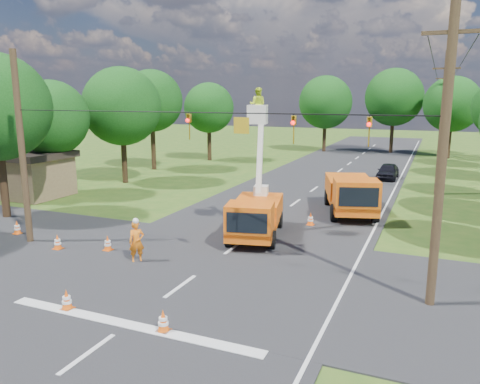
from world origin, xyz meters
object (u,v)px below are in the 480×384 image
at_px(traffic_cone_7, 346,197).
at_px(tree_left_d, 122,107).
at_px(traffic_cone_1, 163,321).
at_px(tree_left_f, 209,108).
at_px(bucket_truck, 256,207).
at_px(pole_left, 22,149).
at_px(traffic_cone_3, 311,219).
at_px(tree_left_c, 51,118).
at_px(tree_far_b, 394,97).
at_px(shed, 28,173).
at_px(pole_right_mid, 442,123).
at_px(tree_far_c, 452,104).
at_px(traffic_cone_2, 264,229).
at_px(traffic_cone_6, 17,228).
at_px(traffic_cone_4, 108,243).
at_px(distant_car, 388,171).
at_px(pole_right_near, 443,154).
at_px(traffic_cone_0, 67,300).
at_px(traffic_cone_5, 58,242).
at_px(pole_right_far, 442,113).
at_px(second_truck, 351,193).
at_px(tree_far_a, 326,102).
at_px(ground_worker, 137,242).
at_px(tree_left_e, 152,101).

relative_size(traffic_cone_7, tree_left_d, 0.08).
height_order(traffic_cone_1, tree_left_f, tree_left_f).
height_order(bucket_truck, pole_left, pole_left).
distance_m(bucket_truck, traffic_cone_3, 3.98).
bearing_deg(tree_left_c, tree_far_b, 61.56).
distance_m(traffic_cone_3, traffic_cone_7, 6.58).
height_order(bucket_truck, tree_left_d, tree_left_d).
bearing_deg(traffic_cone_3, shed, -179.58).
distance_m(shed, tree_far_b, 42.86).
xyz_separation_m(pole_right_mid, pole_left, (-18.00, -20.00, -0.61)).
relative_size(traffic_cone_1, tree_left_d, 0.08).
height_order(pole_left, tree_far_c, tree_far_c).
distance_m(traffic_cone_1, shed, 23.31).
height_order(traffic_cone_2, tree_left_d, tree_left_d).
bearing_deg(traffic_cone_6, traffic_cone_4, -3.03).
relative_size(distant_car, tree_left_c, 0.49).
xyz_separation_m(pole_right_near, pole_left, (-18.00, 0.00, -0.61)).
distance_m(traffic_cone_0, traffic_cone_5, 6.77).
bearing_deg(pole_right_near, traffic_cone_0, -155.20).
xyz_separation_m(traffic_cone_6, tree_far_c, (20.58, 41.33, 5.70)).
bearing_deg(tree_left_c, pole_right_far, 51.12).
bearing_deg(distant_car, tree_left_d, -151.46).
bearing_deg(traffic_cone_6, tree_left_d, 105.31).
bearing_deg(second_truck, tree_left_d, 152.28).
xyz_separation_m(traffic_cone_0, traffic_cone_4, (-2.66, 5.44, 0.00)).
relative_size(tree_left_c, tree_far_a, 0.85).
height_order(traffic_cone_7, pole_right_mid, pole_right_mid).
bearing_deg(pole_right_near, second_truck, 112.11).
xyz_separation_m(traffic_cone_3, tree_left_d, (-17.27, 6.85, 5.77)).
bearing_deg(tree_left_d, shed, -113.20).
height_order(bucket_truck, traffic_cone_2, bucket_truck).
bearing_deg(tree_far_a, pole_right_mid, -59.59).
relative_size(traffic_cone_6, tree_far_b, 0.07).
relative_size(traffic_cone_6, tree_left_f, 0.08).
distance_m(traffic_cone_0, traffic_cone_4, 6.05).
relative_size(traffic_cone_0, traffic_cone_2, 1.00).
xyz_separation_m(traffic_cone_5, tree_far_c, (16.88, 42.39, 5.70)).
distance_m(ground_worker, traffic_cone_2, 6.75).
bearing_deg(tree_left_c, traffic_cone_1, -38.53).
height_order(pole_right_far, tree_left_d, pole_right_far).
height_order(shed, tree_far_c, tree_far_c).
xyz_separation_m(bucket_truck, distant_car, (4.31, 20.14, -0.88)).
bearing_deg(traffic_cone_6, tree_left_c, 123.06).
height_order(pole_right_far, tree_far_c, pole_right_far).
distance_m(traffic_cone_7, tree_left_e, 22.00).
relative_size(traffic_cone_1, traffic_cone_7, 1.00).
bearing_deg(second_truck, tree_far_c, 62.22).
height_order(traffic_cone_1, traffic_cone_6, same).
distance_m(second_truck, tree_left_d, 19.75).
xyz_separation_m(bucket_truck, pole_right_far, (8.19, 35.10, 3.56)).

